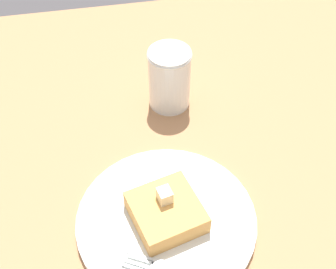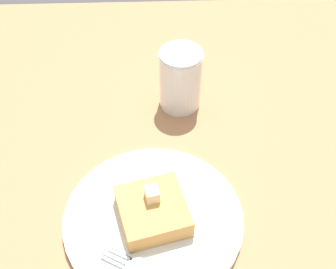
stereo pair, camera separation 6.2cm
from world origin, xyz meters
The scene contains 5 objects.
table_surface centered at (0.00, 0.00, 1.40)cm, with size 103.82×103.82×2.79cm, color #A9774D.
plate centered at (3.95, 1.68, 3.44)cm, with size 22.28×22.28×1.16cm.
toast_slice_center centered at (3.95, 1.68, 5.34)cm, with size 7.93×8.06×2.77cm, color #D89A4D.
butter_pat_primary centered at (3.93, 2.59, 7.60)cm, with size 1.75×1.57×1.75cm, color beige.
syrup_jar centered at (8.39, 23.03, 7.42)cm, with size 6.49×6.49×9.73cm.
Camera 2 is at (4.64, -29.42, 53.56)cm, focal length 50.00 mm.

